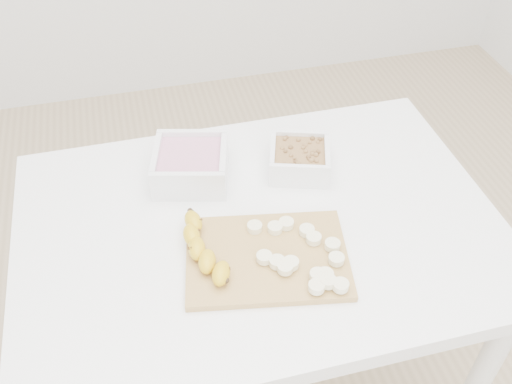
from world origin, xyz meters
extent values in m
cube|color=white|center=(0.00, 0.00, 0.73)|extent=(1.00, 0.70, 0.04)
cylinder|color=white|center=(-0.44, 0.29, 0.35)|extent=(0.05, 0.05, 0.71)
cylinder|color=white|center=(0.44, 0.29, 0.35)|extent=(0.05, 0.05, 0.71)
cube|color=white|center=(-0.11, 0.18, 0.79)|extent=(0.19, 0.19, 0.07)
cube|color=#C6819D|center=(-0.11, 0.18, 0.79)|extent=(0.16, 0.16, 0.04)
cube|color=white|center=(0.13, 0.14, 0.78)|extent=(0.17, 0.17, 0.06)
cube|color=brown|center=(0.13, 0.14, 0.78)|extent=(0.14, 0.14, 0.04)
cube|color=tan|center=(-0.01, -0.10, 0.76)|extent=(0.35, 0.27, 0.01)
cylinder|color=beige|center=(-0.02, -0.03, 0.77)|extent=(0.03, 0.03, 0.01)
cylinder|color=beige|center=(0.02, -0.04, 0.77)|extent=(0.03, 0.03, 0.01)
cylinder|color=beige|center=(0.05, -0.04, 0.77)|extent=(0.03, 0.03, 0.01)
cylinder|color=beige|center=(0.08, -0.07, 0.77)|extent=(0.03, 0.03, 0.01)
cylinder|color=beige|center=(0.09, -0.09, 0.77)|extent=(0.03, 0.03, 0.01)
cylinder|color=beige|center=(0.12, -0.12, 0.77)|extent=(0.03, 0.03, 0.01)
cylinder|color=beige|center=(0.11, -0.15, 0.77)|extent=(0.03, 0.03, 0.01)
cylinder|color=beige|center=(-0.02, -0.11, 0.77)|extent=(0.03, 0.03, 0.01)
cylinder|color=beige|center=(0.00, -0.13, 0.78)|extent=(0.03, 0.03, 0.01)
cylinder|color=beige|center=(0.02, -0.14, 0.78)|extent=(0.03, 0.03, 0.01)
cylinder|color=beige|center=(0.06, -0.18, 0.78)|extent=(0.03, 0.03, 0.01)
cylinder|color=beige|center=(0.08, -0.18, 0.78)|extent=(0.03, 0.03, 0.01)
cylinder|color=beige|center=(0.10, -0.21, 0.78)|extent=(0.03, 0.03, 0.01)
cylinder|color=beige|center=(0.05, -0.21, 0.78)|extent=(0.03, 0.03, 0.01)
cylinder|color=beige|center=(0.01, -0.15, 0.78)|extent=(0.03, 0.03, 0.01)
cylinder|color=beige|center=(0.08, -0.20, 0.78)|extent=(0.03, 0.03, 0.01)
camera|label=1|loc=(-0.21, -0.79, 1.61)|focal=40.00mm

